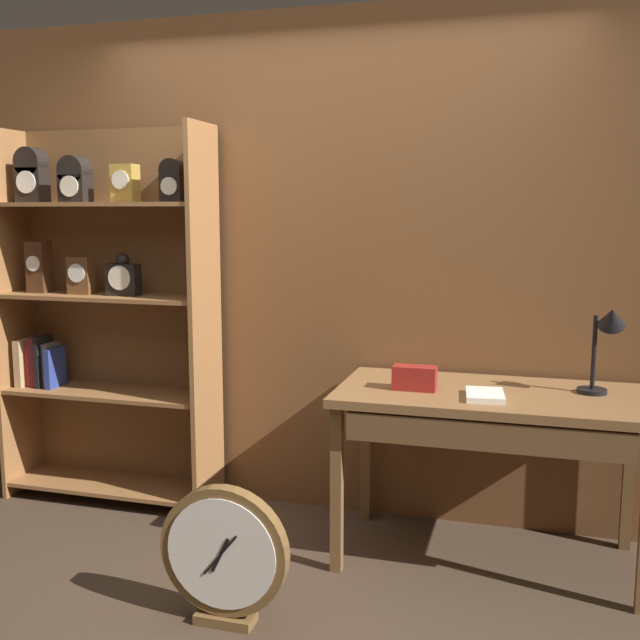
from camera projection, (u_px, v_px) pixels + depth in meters
name	position (u px, v px, depth m)	size (l,w,h in m)	color
back_wood_panel	(333.00, 268.00, 3.85)	(4.80, 0.05, 2.60)	brown
bookshelf	(102.00, 309.00, 4.02)	(1.19, 0.35, 2.03)	brown
workbench	(490.00, 412.00, 3.29)	(1.36, 0.69, 0.80)	brown
desk_lamp	(606.00, 335.00, 3.19)	(0.19, 0.19, 0.42)	black
toolbox_small	(415.00, 378.00, 3.32)	(0.19, 0.09, 0.11)	maroon
open_repair_manual	(485.00, 395.00, 3.19)	(0.16, 0.22, 0.03)	silver
round_clock_large	(224.00, 555.00, 2.85)	(0.52, 0.11, 0.56)	brown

